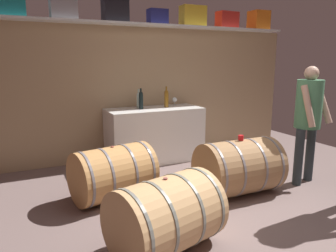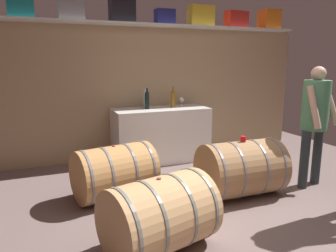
% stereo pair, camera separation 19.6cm
% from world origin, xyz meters
% --- Properties ---
extents(ground_plane, '(6.36, 8.35, 0.02)m').
position_xyz_m(ground_plane, '(0.00, 0.64, -0.01)').
color(ground_plane, '#6D5A57').
extents(back_wall_panel, '(5.16, 0.10, 2.09)m').
position_xyz_m(back_wall_panel, '(0.00, 2.57, 1.05)').
color(back_wall_panel, tan).
rests_on(back_wall_panel, ground).
extents(high_shelf_board, '(4.75, 0.40, 0.03)m').
position_xyz_m(high_shelf_board, '(0.00, 2.42, 2.11)').
color(high_shelf_board, silver).
rests_on(high_shelf_board, back_wall_panel).
extents(toolcase_teal, '(0.35, 0.24, 0.27)m').
position_xyz_m(toolcase_teal, '(-2.03, 2.42, 2.26)').
color(toolcase_teal, '#167378').
rests_on(toolcase_teal, high_shelf_board).
extents(toolcase_grey, '(0.36, 0.26, 0.29)m').
position_xyz_m(toolcase_grey, '(-1.39, 2.42, 2.27)').
color(toolcase_grey, gray).
rests_on(toolcase_grey, high_shelf_board).
extents(toolcase_black, '(0.36, 0.27, 0.36)m').
position_xyz_m(toolcase_black, '(-0.66, 2.42, 2.30)').
color(toolcase_black, black).
rests_on(toolcase_black, high_shelf_board).
extents(toolcase_navy, '(0.30, 0.20, 0.23)m').
position_xyz_m(toolcase_navy, '(0.02, 2.42, 2.24)').
color(toolcase_navy, navy).
rests_on(toolcase_navy, high_shelf_board).
extents(toolcase_yellow, '(0.42, 0.24, 0.32)m').
position_xyz_m(toolcase_yellow, '(0.65, 2.42, 2.28)').
color(toolcase_yellow, yellow).
rests_on(toolcase_yellow, high_shelf_board).
extents(toolcase_red, '(0.40, 0.23, 0.27)m').
position_xyz_m(toolcase_red, '(1.33, 2.42, 2.26)').
color(toolcase_red, red).
rests_on(toolcase_red, high_shelf_board).
extents(toolcase_orange, '(0.32, 0.30, 0.33)m').
position_xyz_m(toolcase_orange, '(2.02, 2.42, 2.29)').
color(toolcase_orange, orange).
rests_on(toolcase_orange, high_shelf_board).
extents(work_cabinet, '(1.48, 0.64, 0.84)m').
position_xyz_m(work_cabinet, '(-0.14, 2.19, 0.42)').
color(work_cabinet, silver).
rests_on(work_cabinet, ground).
extents(wine_bottle_clear, '(0.07, 0.07, 0.30)m').
position_xyz_m(wine_bottle_clear, '(-0.35, 2.32, 0.97)').
color(wine_bottle_clear, '#ADC3B5').
rests_on(wine_bottle_clear, work_cabinet).
extents(wine_bottle_amber, '(0.07, 0.07, 0.33)m').
position_xyz_m(wine_bottle_amber, '(0.07, 2.21, 0.99)').
color(wine_bottle_amber, brown).
rests_on(wine_bottle_amber, work_cabinet).
extents(wine_bottle_dark, '(0.07, 0.07, 0.32)m').
position_xyz_m(wine_bottle_dark, '(-0.35, 2.21, 0.98)').
color(wine_bottle_dark, black).
rests_on(wine_bottle_dark, work_cabinet).
extents(wine_glass, '(0.08, 0.08, 0.14)m').
position_xyz_m(wine_glass, '(0.30, 2.37, 0.93)').
color(wine_glass, white).
rests_on(wine_glass, work_cabinet).
extents(wine_barrel_near, '(0.94, 0.67, 0.67)m').
position_xyz_m(wine_barrel_near, '(0.25, 0.55, 0.33)').
color(wine_barrel_near, '#987049').
rests_on(wine_barrel_near, ground).
extents(wine_barrel_far, '(1.00, 0.83, 0.64)m').
position_xyz_m(wine_barrel_far, '(-1.03, -0.15, 0.32)').
color(wine_barrel_far, tan).
rests_on(wine_barrel_far, ground).
extents(wine_barrel_flank, '(0.99, 0.78, 0.62)m').
position_xyz_m(wine_barrel_flank, '(-1.14, 1.05, 0.31)').
color(wine_barrel_flank, tan).
rests_on(wine_barrel_flank, ground).
extents(tasting_cup, '(0.06, 0.06, 0.06)m').
position_xyz_m(tasting_cup, '(0.26, 0.55, 0.69)').
color(tasting_cup, red).
rests_on(tasting_cup, wine_barrel_near).
extents(visitor_tasting, '(0.48, 0.40, 1.50)m').
position_xyz_m(visitor_tasting, '(1.24, 0.48, 0.92)').
color(visitor_tasting, '#293034').
rests_on(visitor_tasting, ground).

